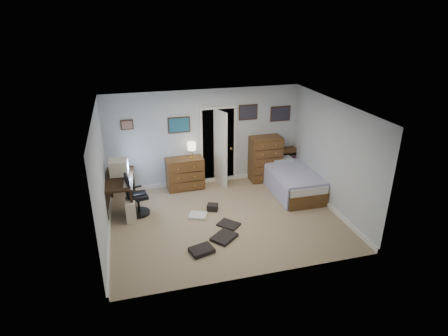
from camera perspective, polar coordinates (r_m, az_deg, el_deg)
The scene contains 15 objects.
floor at distance 8.40m, azimuth 0.19°, elevation -7.80°, with size 5.00×4.00×0.02m, color gray.
computer_desk at distance 8.85m, azimuth -16.21°, elevation -2.57°, with size 0.71×1.40×0.79m.
crt_monitor at distance 8.83m, azimuth -15.73°, elevation 0.09°, with size 0.43×0.40×0.38m.
keyboard at distance 8.44m, azimuth -14.50°, elevation -2.21°, with size 0.16×0.42×0.03m, color beige.
pc_tower at distance 8.51m, azimuth -13.94°, elevation -6.19°, with size 0.24×0.45×0.47m.
office_chair at distance 8.61m, azimuth -13.33°, elevation -4.67°, with size 0.55×0.55×0.99m.
media_stack at distance 9.96m, azimuth -16.27°, elevation -0.72°, with size 0.18×0.18×0.88m, color maroon.
low_dresser at distance 9.64m, azimuth -5.96°, elevation -0.83°, with size 0.93×0.46×0.83m, color brown.
table_lamp at distance 9.41m, azimuth -4.94°, elevation 3.25°, with size 0.22×0.22×0.40m.
doorway at distance 10.05m, azimuth -1.31°, elevation 3.92°, with size 0.96×1.12×2.05m.
tall_dresser at distance 10.08m, azimuth 6.32°, elevation 1.43°, with size 0.82×0.49×1.21m, color brown.
headboard_bookcase at distance 10.48m, azimuth 9.27°, elevation 1.06°, with size 0.90×0.24×0.80m.
bed at distance 9.61m, azimuth 10.28°, elevation -1.89°, with size 1.07×1.97×0.64m.
wall_posters at distance 9.61m, azimuth 0.37°, elevation 7.67°, with size 4.38×0.04×0.60m.
floor_clutter at distance 7.94m, azimuth -1.72°, elevation -9.40°, with size 1.29×1.88×0.15m.
Camera 1 is at (-1.91, -6.95, 4.30)m, focal length 30.00 mm.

